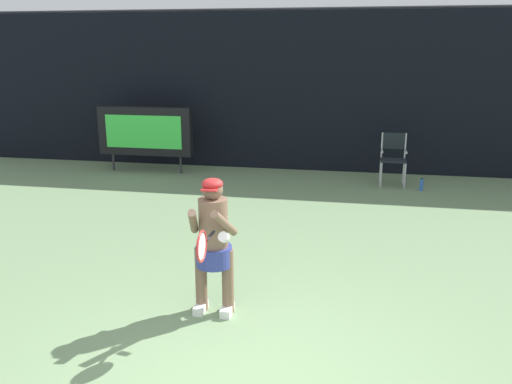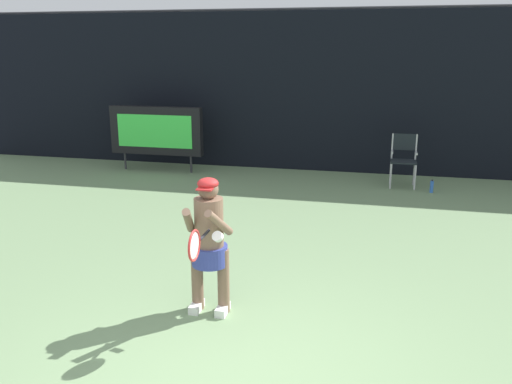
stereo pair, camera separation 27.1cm
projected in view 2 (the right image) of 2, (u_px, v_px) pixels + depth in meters
backdrop_screen at (331, 93)px, 12.09m from camera, size 18.00×0.12×3.66m
scoreboard at (156, 131)px, 12.29m from camera, size 2.20×0.21×1.50m
umpire_chair at (404, 157)px, 11.01m from camera, size 0.52×0.44×1.08m
water_bottle at (432, 187)px, 10.64m from camera, size 0.07×0.07×0.27m
tennis_player at (209, 240)px, 5.70m from camera, size 0.53×0.60×1.51m
tennis_racket at (195, 245)px, 5.09m from camera, size 0.03×0.60×0.31m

